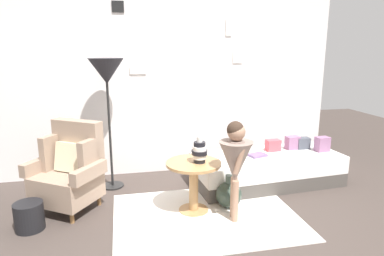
{
  "coord_description": "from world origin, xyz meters",
  "views": [
    {
      "loc": [
        -0.65,
        -2.79,
        1.74
      ],
      "look_at": [
        0.15,
        0.95,
        0.85
      ],
      "focal_mm": 31.82,
      "sensor_mm": 36.0,
      "label": 1
    }
  ],
  "objects_px": {
    "armchair": "(70,170)",
    "side_table": "(194,176)",
    "daybed": "(267,169)",
    "vase_striped": "(200,152)",
    "floor_lamp": "(107,76)",
    "magazine_basket": "(29,216)",
    "demijohn_near": "(229,194)",
    "book_on_daybed": "(257,155)",
    "person_child": "(236,159)"
  },
  "relations": [
    {
      "from": "armchair",
      "to": "daybed",
      "type": "relative_size",
      "value": 0.5
    },
    {
      "from": "armchair",
      "to": "vase_striped",
      "type": "xyz_separation_m",
      "value": [
        1.37,
        -0.39,
        0.24
      ]
    },
    {
      "from": "armchair",
      "to": "floor_lamp",
      "type": "bearing_deg",
      "value": 49.95
    },
    {
      "from": "vase_striped",
      "to": "person_child",
      "type": "bearing_deg",
      "value": -39.2
    },
    {
      "from": "daybed",
      "to": "person_child",
      "type": "xyz_separation_m",
      "value": [
        -0.74,
        -0.84,
        0.47
      ]
    },
    {
      "from": "daybed",
      "to": "demijohn_near",
      "type": "height_order",
      "value": "daybed"
    },
    {
      "from": "vase_striped",
      "to": "demijohn_near",
      "type": "distance_m",
      "value": 0.64
    },
    {
      "from": "person_child",
      "to": "floor_lamp",
      "type": "bearing_deg",
      "value": 137.2
    },
    {
      "from": "daybed",
      "to": "magazine_basket",
      "type": "height_order",
      "value": "daybed"
    },
    {
      "from": "floor_lamp",
      "to": "demijohn_near",
      "type": "bearing_deg",
      "value": -34.12
    },
    {
      "from": "armchair",
      "to": "book_on_daybed",
      "type": "distance_m",
      "value": 2.27
    },
    {
      "from": "daybed",
      "to": "person_child",
      "type": "relative_size",
      "value": 1.86
    },
    {
      "from": "magazine_basket",
      "to": "book_on_daybed",
      "type": "bearing_deg",
      "value": 12.38
    },
    {
      "from": "armchair",
      "to": "demijohn_near",
      "type": "bearing_deg",
      "value": -11.88
    },
    {
      "from": "side_table",
      "to": "book_on_daybed",
      "type": "height_order",
      "value": "side_table"
    },
    {
      "from": "daybed",
      "to": "book_on_daybed",
      "type": "xyz_separation_m",
      "value": [
        -0.16,
        -0.04,
        0.22
      ]
    },
    {
      "from": "side_table",
      "to": "magazine_basket",
      "type": "height_order",
      "value": "side_table"
    },
    {
      "from": "armchair",
      "to": "person_child",
      "type": "xyz_separation_m",
      "value": [
        1.68,
        -0.65,
        0.23
      ]
    },
    {
      "from": "side_table",
      "to": "person_child",
      "type": "bearing_deg",
      "value": -36.32
    },
    {
      "from": "floor_lamp",
      "to": "book_on_daybed",
      "type": "xyz_separation_m",
      "value": [
        1.83,
        -0.36,
        -1.01
      ]
    },
    {
      "from": "side_table",
      "to": "vase_striped",
      "type": "distance_m",
      "value": 0.28
    },
    {
      "from": "armchair",
      "to": "side_table",
      "type": "bearing_deg",
      "value": -16.0
    },
    {
      "from": "demijohn_near",
      "to": "floor_lamp",
      "type": "bearing_deg",
      "value": 145.88
    },
    {
      "from": "floor_lamp",
      "to": "demijohn_near",
      "type": "distance_m",
      "value": 2.01
    },
    {
      "from": "armchair",
      "to": "magazine_basket",
      "type": "relative_size",
      "value": 3.46
    },
    {
      "from": "person_child",
      "to": "book_on_daybed",
      "type": "relative_size",
      "value": 4.78
    },
    {
      "from": "daybed",
      "to": "book_on_daybed",
      "type": "distance_m",
      "value": 0.27
    },
    {
      "from": "daybed",
      "to": "floor_lamp",
      "type": "distance_m",
      "value": 2.36
    },
    {
      "from": "vase_striped",
      "to": "person_child",
      "type": "relative_size",
      "value": 0.27
    },
    {
      "from": "armchair",
      "to": "book_on_daybed",
      "type": "height_order",
      "value": "armchair"
    },
    {
      "from": "vase_striped",
      "to": "book_on_daybed",
      "type": "bearing_deg",
      "value": 31.57
    },
    {
      "from": "floor_lamp",
      "to": "demijohn_near",
      "type": "relative_size",
      "value": 4.32
    },
    {
      "from": "side_table",
      "to": "demijohn_near",
      "type": "bearing_deg",
      "value": 2.06
    },
    {
      "from": "vase_striped",
      "to": "person_child",
      "type": "height_order",
      "value": "person_child"
    },
    {
      "from": "person_child",
      "to": "daybed",
      "type": "bearing_deg",
      "value": 48.75
    },
    {
      "from": "daybed",
      "to": "vase_striped",
      "type": "bearing_deg",
      "value": -150.75
    },
    {
      "from": "vase_striped",
      "to": "demijohn_near",
      "type": "bearing_deg",
      "value": 5.41
    },
    {
      "from": "person_child",
      "to": "demijohn_near",
      "type": "distance_m",
      "value": 0.59
    },
    {
      "from": "floor_lamp",
      "to": "side_table",
      "type": "bearing_deg",
      "value": -45.18
    },
    {
      "from": "magazine_basket",
      "to": "armchair",
      "type": "bearing_deg",
      "value": 49.97
    },
    {
      "from": "daybed",
      "to": "demijohn_near",
      "type": "xyz_separation_m",
      "value": [
        -0.7,
        -0.56,
        -0.05
      ]
    },
    {
      "from": "daybed",
      "to": "floor_lamp",
      "type": "relative_size",
      "value": 1.2
    },
    {
      "from": "demijohn_near",
      "to": "vase_striped",
      "type": "bearing_deg",
      "value": -174.59
    },
    {
      "from": "daybed",
      "to": "floor_lamp",
      "type": "height_order",
      "value": "floor_lamp"
    },
    {
      "from": "armchair",
      "to": "person_child",
      "type": "relative_size",
      "value": 0.92
    },
    {
      "from": "person_child",
      "to": "vase_striped",
      "type": "bearing_deg",
      "value": 140.8
    },
    {
      "from": "floor_lamp",
      "to": "armchair",
      "type": "bearing_deg",
      "value": -130.05
    },
    {
      "from": "side_table",
      "to": "magazine_basket",
      "type": "relative_size",
      "value": 2.12
    },
    {
      "from": "person_child",
      "to": "magazine_basket",
      "type": "xyz_separation_m",
      "value": [
        -2.04,
        0.23,
        -0.53
      ]
    },
    {
      "from": "floor_lamp",
      "to": "person_child",
      "type": "bearing_deg",
      "value": -42.8
    }
  ]
}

